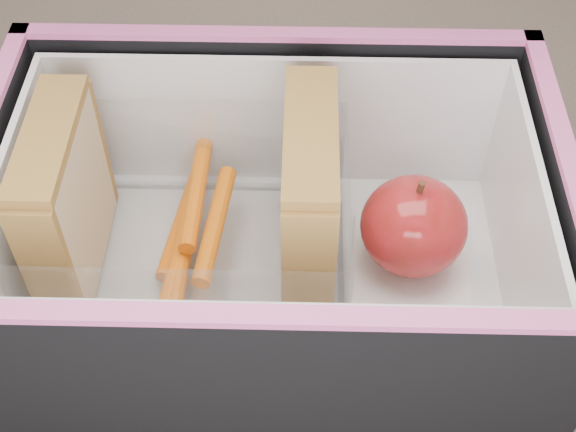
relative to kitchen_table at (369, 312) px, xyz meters
The scene contains 8 objects.
kitchen_table is the anchor object (origin of this frame).
lunch_bag 0.18m from the kitchen_table, 149.24° to the right, with size 0.33×0.29×0.32m.
plastic_tub 0.19m from the kitchen_table, 163.57° to the right, with size 0.19×0.14×0.08m, color white, non-canonical shape.
sandwich_left 0.26m from the kitchen_table, 169.50° to the right, with size 0.03×0.10×0.11m.
sandwich_right 0.18m from the kitchen_table, 144.12° to the right, with size 0.03×0.11×0.12m.
carrot_sticks 0.18m from the kitchen_table, 163.85° to the right, with size 0.05×0.15×0.03m.
paper_napkin 0.12m from the kitchen_table, 65.29° to the right, with size 0.07×0.08×0.01m, color white.
red_apple 0.15m from the kitchen_table, 66.54° to the right, with size 0.08×0.08×0.07m.
Camera 1 is at (-0.05, -0.35, 1.17)m, focal length 50.00 mm.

